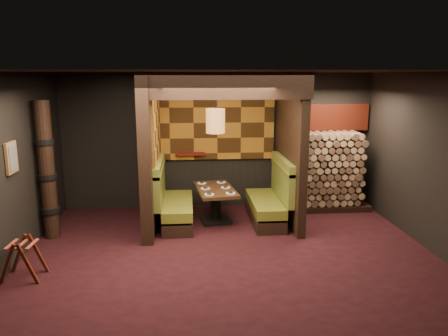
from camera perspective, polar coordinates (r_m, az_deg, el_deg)
floor at (r=7.02m, az=0.89°, el=-11.57°), size 6.50×5.50×0.02m
ceiling at (r=6.42m, az=0.98°, el=12.58°), size 6.50×5.50×0.02m
wall_back at (r=9.28m, az=-0.74°, el=3.55°), size 6.50×0.02×2.85m
wall_front at (r=3.94m, az=4.93°, el=-8.50°), size 6.50×0.02×2.85m
wall_left at (r=7.05m, az=-26.48°, el=-0.49°), size 0.02×5.50×2.85m
wall_right at (r=7.61m, az=26.16°, el=0.40°), size 0.02×5.50×2.85m
partition_left at (r=8.19m, az=-9.67°, el=2.23°), size 0.20×2.20×2.85m
partition_right at (r=8.44m, az=8.62°, el=2.55°), size 0.15×2.10×2.85m
header_beam at (r=7.12m, az=0.20°, el=10.69°), size 2.85×0.18×0.44m
tapa_back_panel at (r=9.18m, az=-0.89°, el=5.94°), size 2.40×0.06×1.55m
tapa_side_panel at (r=8.29m, az=-8.84°, el=5.35°), size 0.04×1.85×1.45m
lacquer_shelf at (r=9.19m, az=-4.43°, el=1.88°), size 0.60×0.12×0.07m
booth_bench_left at (r=8.40m, az=-6.77°, el=-4.62°), size 0.68×1.60×1.14m
booth_bench_right at (r=8.54m, az=6.06°, el=-4.32°), size 0.68×1.60×1.14m
dining_table at (r=8.45m, az=-1.10°, el=-4.19°), size 0.84×1.34×0.67m
place_settings at (r=8.39m, az=-1.11°, el=-2.59°), size 0.68×1.09×0.03m
pendant_lamp at (r=8.10m, az=-1.13°, el=6.17°), size 0.35×0.35×1.11m
framed_picture at (r=7.09m, az=-26.00°, el=1.23°), size 0.05×0.36×0.46m
luggage_rack at (r=6.83m, az=-24.76°, el=-10.52°), size 0.60×0.44×0.62m
totem_column at (r=8.04m, az=-22.10°, el=-0.42°), size 0.31×0.31×2.40m
firewood_stack at (r=9.43m, az=13.43°, el=-0.39°), size 1.73×0.70×1.64m
mosaic_header at (r=9.57m, az=13.15°, el=6.48°), size 1.83×0.10×0.56m
bay_front_post at (r=8.71m, az=8.80°, el=2.84°), size 0.08×0.08×2.85m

